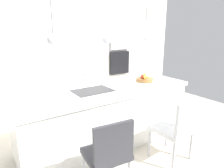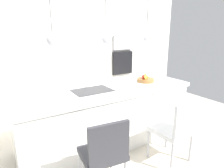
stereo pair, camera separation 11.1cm
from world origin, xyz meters
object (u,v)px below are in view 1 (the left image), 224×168
(oven, at_px, (119,63))
(chair_near, at_px, (108,153))
(fruit_bowl, at_px, (144,79))
(chair_middle, at_px, (176,127))
(microwave, at_px, (119,42))

(oven, distance_m, chair_near, 3.17)
(fruit_bowl, distance_m, chair_near, 1.62)
(chair_middle, bearing_deg, oven, 70.69)
(fruit_bowl, xyz_separation_m, oven, (0.63, 1.60, 0.01))
(oven, relative_size, chair_middle, 0.63)
(microwave, distance_m, chair_near, 3.28)
(microwave, bearing_deg, chair_near, -127.88)
(fruit_bowl, xyz_separation_m, microwave, (0.63, 1.60, 0.51))
(fruit_bowl, relative_size, microwave, 0.53)
(microwave, height_order, oven, microwave)
(fruit_bowl, relative_size, chair_near, 0.32)
(fruit_bowl, distance_m, microwave, 1.79)
(chair_near, bearing_deg, chair_middle, -0.40)
(microwave, distance_m, chair_middle, 2.80)
(oven, xyz_separation_m, chair_middle, (-0.87, -2.49, -0.45))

